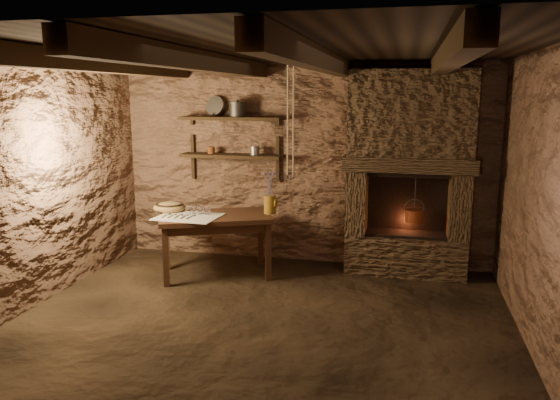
% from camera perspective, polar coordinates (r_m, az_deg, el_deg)
% --- Properties ---
extents(floor, '(4.50, 4.50, 0.00)m').
position_cam_1_polar(floor, '(5.04, -2.09, -12.84)').
color(floor, black).
rests_on(floor, ground).
extents(back_wall, '(4.50, 0.04, 2.40)m').
position_cam_1_polar(back_wall, '(6.61, 2.38, 3.74)').
color(back_wall, brown).
rests_on(back_wall, floor).
extents(front_wall, '(4.50, 0.04, 2.40)m').
position_cam_1_polar(front_wall, '(2.86, -12.86, -6.38)').
color(front_wall, brown).
rests_on(front_wall, floor).
extents(left_wall, '(0.04, 4.00, 2.40)m').
position_cam_1_polar(left_wall, '(5.70, -24.57, 1.56)').
color(left_wall, brown).
rests_on(left_wall, floor).
extents(right_wall, '(0.04, 4.00, 2.40)m').
position_cam_1_polar(right_wall, '(4.64, 25.69, -0.51)').
color(right_wall, brown).
rests_on(right_wall, floor).
extents(ceiling, '(4.50, 4.00, 0.04)m').
position_cam_1_polar(ceiling, '(4.62, -2.30, 15.49)').
color(ceiling, black).
rests_on(ceiling, back_wall).
extents(beam_far_left, '(0.14, 3.95, 0.16)m').
position_cam_1_polar(beam_far_left, '(5.22, -18.85, 13.43)').
color(beam_far_left, black).
rests_on(beam_far_left, ceiling).
extents(beam_mid_left, '(0.14, 3.95, 0.16)m').
position_cam_1_polar(beam_mid_left, '(4.77, -8.27, 14.16)').
color(beam_mid_left, black).
rests_on(beam_mid_left, ceiling).
extents(beam_mid_right, '(0.14, 3.95, 0.16)m').
position_cam_1_polar(beam_mid_right, '(4.51, 4.04, 14.43)').
color(beam_mid_right, black).
rests_on(beam_mid_right, ceiling).
extents(beam_far_right, '(0.14, 3.95, 0.16)m').
position_cam_1_polar(beam_far_right, '(4.46, 17.22, 14.02)').
color(beam_far_right, black).
rests_on(beam_far_right, ceiling).
extents(shelf_lower, '(1.25, 0.30, 0.04)m').
position_cam_1_polar(shelf_lower, '(6.66, -5.10, 4.62)').
color(shelf_lower, black).
rests_on(shelf_lower, back_wall).
extents(shelf_upper, '(1.25, 0.30, 0.04)m').
position_cam_1_polar(shelf_upper, '(6.62, -5.16, 8.49)').
color(shelf_upper, black).
rests_on(shelf_upper, back_wall).
extents(hearth, '(1.43, 0.51, 2.30)m').
position_cam_1_polar(hearth, '(6.27, 13.30, 3.29)').
color(hearth, '#392A1C').
rests_on(hearth, floor).
extents(work_table, '(1.41, 1.14, 0.70)m').
position_cam_1_polar(work_table, '(6.25, -6.71, -4.46)').
color(work_table, '#361F13').
rests_on(work_table, floor).
extents(linen_cloth, '(0.70, 0.58, 0.01)m').
position_cam_1_polar(linen_cloth, '(6.10, -9.54, -1.73)').
color(linen_cloth, silver).
rests_on(linen_cloth, work_table).
extents(pewter_cutlery_row, '(0.58, 0.25, 0.01)m').
position_cam_1_polar(pewter_cutlery_row, '(6.08, -9.62, -1.68)').
color(pewter_cutlery_row, gray).
rests_on(pewter_cutlery_row, linen_cloth).
extents(drinking_glasses, '(0.22, 0.07, 0.09)m').
position_cam_1_polar(drinking_glasses, '(6.20, -8.91, -1.06)').
color(drinking_glasses, white).
rests_on(drinking_glasses, linen_cloth).
extents(stoneware_jug, '(0.17, 0.17, 0.48)m').
position_cam_1_polar(stoneware_jug, '(6.16, -1.04, 0.46)').
color(stoneware_jug, olive).
rests_on(stoneware_jug, work_table).
extents(wooden_bowl, '(0.42, 0.42, 0.13)m').
position_cam_1_polar(wooden_bowl, '(6.43, -11.47, -0.77)').
color(wooden_bowl, '#9E7944').
rests_on(wooden_bowl, work_table).
extents(iron_stockpot, '(0.28, 0.28, 0.16)m').
position_cam_1_polar(iron_stockpot, '(6.59, -4.44, 9.35)').
color(iron_stockpot, '#2B2926').
rests_on(iron_stockpot, shelf_upper).
extents(tin_pan, '(0.27, 0.17, 0.24)m').
position_cam_1_polar(tin_pan, '(6.79, -6.80, 9.73)').
color(tin_pan, gray).
rests_on(tin_pan, shelf_upper).
extents(small_kettle, '(0.16, 0.13, 0.16)m').
position_cam_1_polar(small_kettle, '(6.57, -2.65, 5.19)').
color(small_kettle, gray).
rests_on(small_kettle, shelf_lower).
extents(rusty_tin, '(0.10, 0.10, 0.09)m').
position_cam_1_polar(rusty_tin, '(6.74, -7.21, 5.19)').
color(rusty_tin, '#632E13').
rests_on(rusty_tin, shelf_lower).
extents(red_pot, '(0.22, 0.20, 0.54)m').
position_cam_1_polar(red_pot, '(6.31, 13.85, -1.53)').
color(red_pot, maroon).
rests_on(red_pot, hearth).
extents(hanging_ropes, '(0.08, 0.08, 1.20)m').
position_cam_1_polar(hanging_ropes, '(5.62, 1.11, 8.59)').
color(hanging_ropes, beige).
rests_on(hanging_ropes, ceiling).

